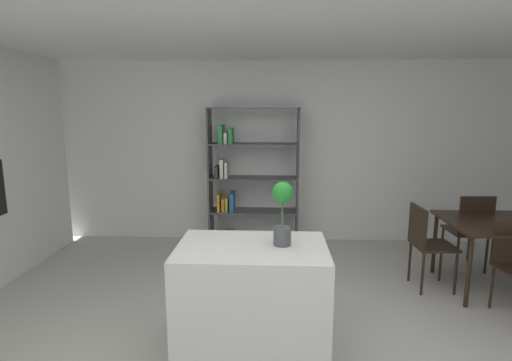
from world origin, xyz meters
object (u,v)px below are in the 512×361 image
(kitchen_island, at_px, (252,300))
(dining_chair_far, at_px, (470,226))
(dining_chair_island_side, at_px, (426,239))
(potted_plant_on_island, at_px, (282,209))
(open_bookshelf, at_px, (245,179))
(dining_table, at_px, (494,229))

(kitchen_island, height_order, dining_chair_far, dining_chair_far)
(kitchen_island, height_order, dining_chair_island_side, dining_chair_island_side)
(potted_plant_on_island, height_order, dining_chair_island_side, potted_plant_on_island)
(kitchen_island, height_order, open_bookshelf, open_bookshelf)
(open_bookshelf, distance_m, dining_table, 3.02)
(kitchen_island, bearing_deg, dining_chair_far, 35.19)
(dining_table, xyz_separation_m, dining_chair_island_side, (-0.69, -0.00, -0.12))
(dining_chair_far, xyz_separation_m, dining_chair_island_side, (-0.70, -0.50, -0.00))
(potted_plant_on_island, bearing_deg, kitchen_island, -172.20)
(potted_plant_on_island, xyz_separation_m, open_bookshelf, (-0.47, 2.51, -0.22))
(open_bookshelf, bearing_deg, dining_table, -25.43)
(open_bookshelf, distance_m, dining_chair_far, 2.86)
(dining_table, bearing_deg, potted_plant_on_island, -151.48)
(dining_table, bearing_deg, dining_chair_far, 89.51)
(kitchen_island, relative_size, dining_chair_far, 1.22)
(open_bookshelf, relative_size, dining_chair_far, 2.07)
(dining_table, bearing_deg, dining_chair_island_side, -179.62)
(potted_plant_on_island, relative_size, dining_chair_island_side, 0.54)
(dining_chair_far, relative_size, dining_chair_island_side, 1.03)
(kitchen_island, distance_m, dining_chair_island_side, 2.18)
(potted_plant_on_island, xyz_separation_m, dining_chair_island_side, (1.56, 1.22, -0.63))
(kitchen_island, height_order, dining_table, kitchen_island)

